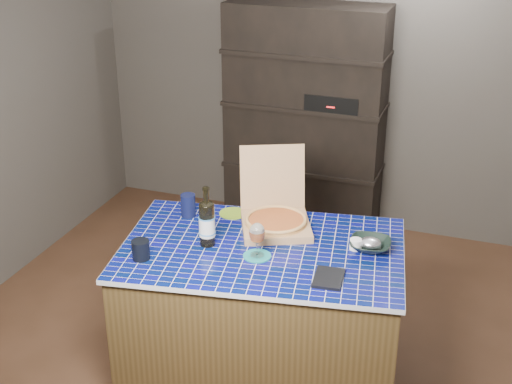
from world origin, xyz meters
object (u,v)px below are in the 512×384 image
at_px(bowl, 370,245).
at_px(pizza_box, 276,218).
at_px(mead_bottle, 207,222).
at_px(dvd_case, 328,278).
at_px(kitchen_island, 262,311).
at_px(wine_glass, 257,234).

bearing_deg(bowl, pizza_box, 172.20).
bearing_deg(mead_bottle, pizza_box, 47.97).
xyz_separation_m(mead_bottle, dvd_case, (0.71, -0.13, -0.13)).
xyz_separation_m(kitchen_island, bowl, (0.55, 0.17, 0.44)).
bearing_deg(wine_glass, dvd_case, -13.30).
relative_size(kitchen_island, wine_glass, 8.68).
bearing_deg(pizza_box, mead_bottle, -155.88).
height_order(kitchen_island, wine_glass, wine_glass).
bearing_deg(dvd_case, kitchen_island, 148.97).
relative_size(dvd_case, bowl, 0.91).
distance_m(pizza_box, bowl, 0.56).
bearing_deg(bowl, kitchen_island, -162.86).
bearing_deg(mead_bottle, wine_glass, -6.79).
relative_size(kitchen_island, bowl, 7.50).
distance_m(pizza_box, dvd_case, 0.62).
xyz_separation_m(pizza_box, mead_bottle, (-0.28, -0.31, 0.08)).
bearing_deg(bowl, dvd_case, -109.77).
relative_size(kitchen_island, mead_bottle, 4.84).
xyz_separation_m(dvd_case, bowl, (0.13, 0.37, 0.02)).
height_order(pizza_box, bowl, pizza_box).
xyz_separation_m(pizza_box, wine_glass, (0.01, -0.35, 0.08)).
bearing_deg(mead_bottle, kitchen_island, 13.36).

